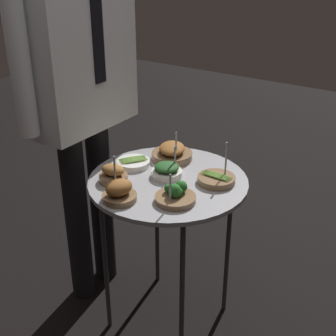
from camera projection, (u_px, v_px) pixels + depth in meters
ground_plane at (168, 317)px, 2.19m from camera, size 8.00×8.00×0.00m
serving_cart at (168, 192)px, 1.89m from camera, size 0.64×0.64×0.73m
bowl_broccoli_center at (176, 195)px, 1.70m from camera, size 0.15×0.15×0.13m
bowl_spinach_mid_right at (167, 171)px, 1.87m from camera, size 0.12×0.12×0.13m
bowl_roast_back_right at (113, 174)px, 1.83m from camera, size 0.11×0.11×0.07m
bowl_asparagus_front_center at (216, 179)px, 1.83m from camera, size 0.15×0.15×0.16m
bowl_roast_mid_left at (172, 153)px, 2.02m from camera, size 0.18×0.18×0.14m
bowl_asparagus_front_left at (133, 163)px, 1.97m from camera, size 0.14×0.14×0.03m
bowl_roast_front_right at (119, 192)px, 1.70m from camera, size 0.13×0.13×0.16m
waiter_figure at (77, 70)px, 1.91m from camera, size 0.64×0.24×1.75m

